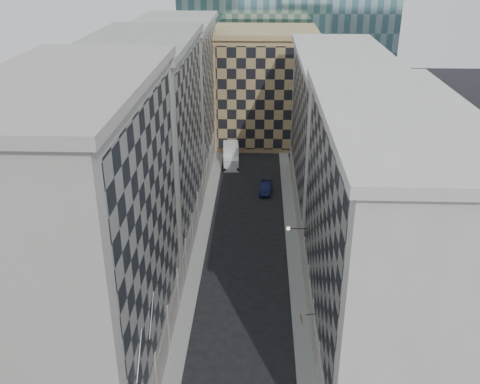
# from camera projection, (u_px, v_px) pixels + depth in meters

# --- Properties ---
(sidewalk_west) EXTENTS (1.50, 100.00, 0.15)m
(sidewalk_west) POSITION_uv_depth(u_px,v_px,m) (199.00, 249.00, 59.77)
(sidewalk_west) COLOR gray
(sidewalk_west) RESTS_ON ground
(sidewalk_east) EXTENTS (1.50, 100.00, 0.15)m
(sidewalk_east) POSITION_uv_depth(u_px,v_px,m) (293.00, 251.00, 59.40)
(sidewalk_east) COLOR gray
(sidewalk_east) RESTS_ON ground
(bldg_left_a) EXTENTS (10.80, 22.80, 23.70)m
(bldg_left_a) POSITION_uv_depth(u_px,v_px,m) (86.00, 243.00, 37.80)
(bldg_left_a) COLOR #A6A095
(bldg_left_a) RESTS_ON ground
(bldg_left_b) EXTENTS (10.80, 22.80, 22.70)m
(bldg_left_b) POSITION_uv_depth(u_px,v_px,m) (147.00, 145.00, 57.97)
(bldg_left_b) COLOR gray
(bldg_left_b) RESTS_ON ground
(bldg_left_c) EXTENTS (10.80, 22.80, 21.70)m
(bldg_left_c) POSITION_uv_depth(u_px,v_px,m) (177.00, 97.00, 78.14)
(bldg_left_c) COLOR #A6A095
(bldg_left_c) RESTS_ON ground
(bldg_right_a) EXTENTS (10.80, 26.80, 20.70)m
(bldg_right_a) POSITION_uv_depth(u_px,v_px,m) (382.00, 239.00, 41.30)
(bldg_right_a) COLOR beige
(bldg_right_a) RESTS_ON ground
(bldg_right_b) EXTENTS (10.80, 28.80, 19.70)m
(bldg_right_b) POSITION_uv_depth(u_px,v_px,m) (337.00, 134.00, 65.99)
(bldg_right_b) COLOR beige
(bldg_right_b) RESTS_ON ground
(tan_block) EXTENTS (16.80, 14.80, 18.80)m
(tan_block) POSITION_uv_depth(u_px,v_px,m) (265.00, 86.00, 89.97)
(tan_block) COLOR tan
(tan_block) RESTS_ON ground
(flagpoles_left) EXTENTS (0.10, 6.33, 2.33)m
(flagpoles_left) POSITION_uv_depth(u_px,v_px,m) (146.00, 334.00, 34.70)
(flagpoles_left) COLOR gray
(flagpoles_left) RESTS_ON ground
(bracket_lamp) EXTENTS (1.98, 0.36, 0.36)m
(bracket_lamp) POSITION_uv_depth(u_px,v_px,m) (290.00, 229.00, 51.42)
(bracket_lamp) COLOR black
(bracket_lamp) RESTS_ON ground
(box_truck) EXTENTS (2.69, 5.87, 3.15)m
(box_truck) POSITION_uv_depth(u_px,v_px,m) (231.00, 157.00, 82.46)
(box_truck) COLOR white
(box_truck) RESTS_ON ground
(dark_car) EXTENTS (1.84, 4.44, 1.43)m
(dark_car) POSITION_uv_depth(u_px,v_px,m) (266.00, 188.00, 73.43)
(dark_car) COLOR #11163E
(dark_car) RESTS_ON ground
(shop_sign) EXTENTS (1.23, 0.75, 0.83)m
(shop_sign) POSITION_uv_depth(u_px,v_px,m) (302.00, 318.00, 42.77)
(shop_sign) COLOR black
(shop_sign) RESTS_ON ground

